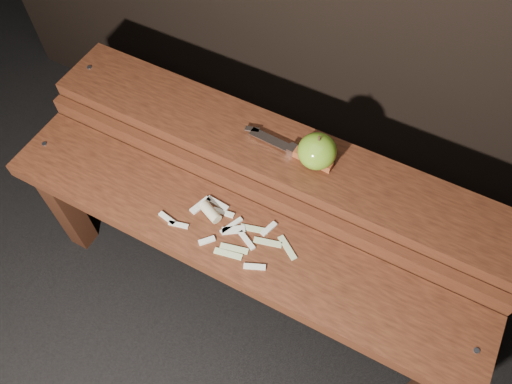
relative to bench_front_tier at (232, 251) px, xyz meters
The scene contains 6 objects.
ground 0.36m from the bench_front_tier, 90.00° to the left, with size 60.00×60.00×0.00m, color black.
bench_front_tier is the anchor object (origin of this frame).
bench_rear_tier 0.23m from the bench_front_tier, 90.00° to the left, with size 1.20×0.21×0.50m.
apple 0.31m from the bench_front_tier, 67.12° to the left, with size 0.09×0.09×0.09m.
knife 0.28m from the bench_front_tier, 74.78° to the left, with size 0.23×0.04×0.02m.
apple_scraps 0.08m from the bench_front_tier, 146.49° to the left, with size 0.34×0.14×0.03m.
Camera 1 is at (0.30, -0.50, 1.43)m, focal length 35.00 mm.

